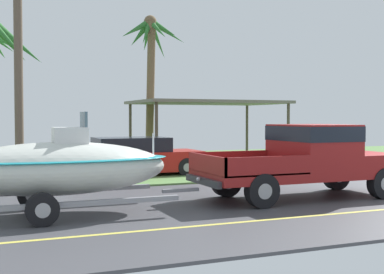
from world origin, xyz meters
TOP-DOWN VIEW (x-y plane):
  - ground at (0.00, 8.38)m, footprint 36.00×22.00m
  - pickup_truck_towing at (-1.45, 0.36)m, footprint 5.62×2.13m
  - boat_on_trailer at (-7.91, 0.36)m, footprint 5.87×2.31m
  - parked_sedan_near at (-4.30, 6.81)m, footprint 4.53×1.88m
  - carport_awning at (0.88, 12.09)m, footprint 7.11×4.57m
  - palm_tree_mid at (-1.35, 14.09)m, footprint 3.43×3.00m
  - utility_pole at (-8.39, 4.41)m, footprint 0.24×1.80m

SIDE VIEW (x-z plane):
  - ground at x=0.00m, z-range -0.07..0.04m
  - parked_sedan_near at x=-4.30m, z-range -0.02..1.36m
  - boat_on_trailer at x=-7.91m, z-range -0.09..2.11m
  - pickup_truck_towing at x=-1.45m, z-range 0.10..2.00m
  - carport_awning at x=0.88m, z-range 1.31..4.20m
  - utility_pole at x=-8.39m, z-range 0.15..7.33m
  - palm_tree_mid at x=-1.35m, z-range 1.77..9.01m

